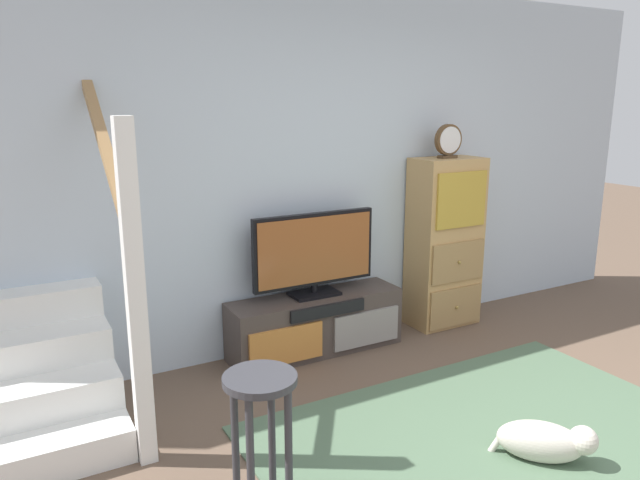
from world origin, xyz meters
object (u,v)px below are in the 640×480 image
media_console (316,324)px  bar_stool_near (261,409)px  side_cabinet (445,243)px  desk_clock (448,141)px  television (314,252)px  dog (546,441)px

media_console → bar_stool_near: (-1.06, -1.42, 0.28)m
side_cabinet → desk_clock: 0.84m
television → dog: size_ratio=2.14×
side_cabinet → desk_clock: desk_clock is taller
desk_clock → television: bearing=178.6°
television → bar_stool_near: 1.81m
media_console → dog: 1.86m
side_cabinet → television: bearing=179.4°
bar_stool_near → dog: bearing=-15.3°
desk_clock → dog: (-0.81, -1.81, -1.43)m
media_console → desk_clock: bearing=-0.2°
media_console → television: (0.00, 0.02, 0.55)m
media_console → side_cabinet: bearing=0.5°
television → media_console: bearing=-90.0°
media_console → desk_clock: size_ratio=4.97×
desk_clock → bar_stool_near: (-2.26, -1.42, -1.05)m
bar_stool_near → dog: 1.55m
television → desk_clock: size_ratio=3.60×
television → dog: television is taller
television → side_cabinet: 1.23m
bar_stool_near → dog: bar_stool_near is taller
television → side_cabinet: bearing=-0.6°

